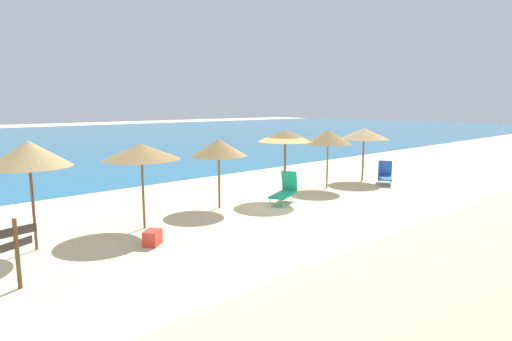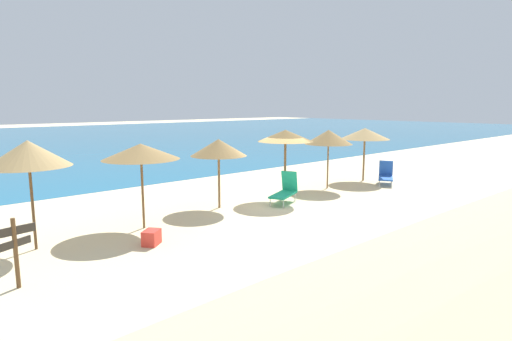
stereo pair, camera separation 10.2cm
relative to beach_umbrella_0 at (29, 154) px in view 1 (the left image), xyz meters
name	(u,v)px [view 1 (the left image)]	position (x,y,z in m)	size (l,w,h in m)	color
ground_plane	(278,204)	(8.35, -0.70, -2.55)	(160.00, 160.00, 0.00)	beige
sea_water	(25,141)	(8.35, 36.49, -2.55)	(160.00, 60.73, 0.01)	#1E6B93
beach_umbrella_0	(29,154)	(0.00, 0.00, 0.00)	(2.10, 2.10, 2.90)	brown
beach_umbrella_1	(141,152)	(3.04, -0.14, -0.16)	(2.33, 2.33, 2.63)	brown
beach_umbrella_2	(219,148)	(6.35, 0.39, -0.31)	(2.06, 2.06, 2.56)	brown
beach_umbrella_3	(285,136)	(9.28, -0.15, 0.00)	(2.24, 2.24, 2.80)	brown
beach_umbrella_4	(328,137)	(12.24, 0.02, -0.21)	(2.15, 2.15, 2.67)	brown
beach_umbrella_5	(364,134)	(15.16, 0.06, -0.19)	(2.44, 2.44, 2.64)	brown
lounge_chair_0	(285,190)	(8.74, -0.69, -2.07)	(1.66, 1.18, 1.19)	#199972
lounge_chair_1	(385,175)	(15.20, -1.18, -2.12)	(1.60, 1.32, 1.08)	blue
wooden_signpost	(17,246)	(-0.92, -2.32, -1.64)	(0.84, 0.34, 1.50)	brown
cooler_box	(152,238)	(2.46, -1.72, -2.35)	(0.51, 0.38, 0.41)	red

